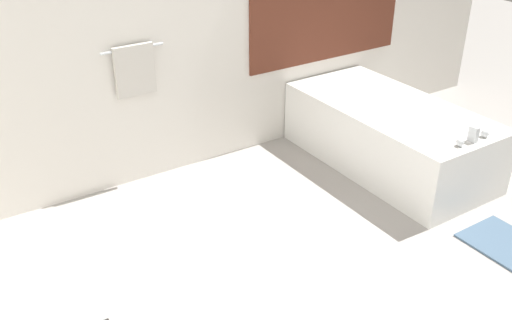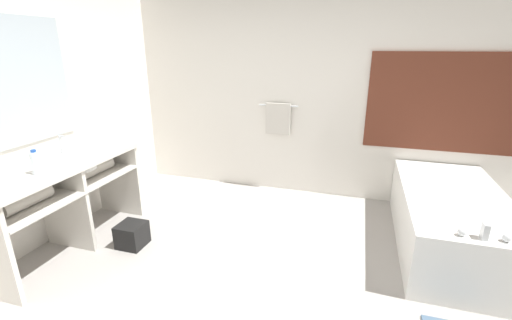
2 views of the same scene
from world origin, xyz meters
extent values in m
plane|color=#A8A39E|center=(0.00, 0.00, 0.00)|extent=(16.00, 16.00, 0.00)
cube|color=white|center=(0.00, 2.23, 1.35)|extent=(7.40, 0.06, 2.70)
cube|color=brown|center=(1.62, 2.19, 1.26)|extent=(1.70, 0.02, 1.10)
cylinder|color=silver|center=(-0.30, 2.16, 1.15)|extent=(0.50, 0.02, 0.02)
cube|color=beige|center=(-0.30, 2.15, 0.98)|extent=(0.32, 0.04, 0.40)
cube|color=#B2C1CC|center=(-2.19, 0.21, 1.57)|extent=(0.02, 1.10, 1.10)
cube|color=silver|center=(-1.89, 0.21, 0.85)|extent=(0.60, 1.57, 0.05)
cube|color=silver|center=(-1.89, 0.21, 0.61)|extent=(0.57, 1.49, 0.02)
cylinder|color=white|center=(-1.89, 0.44, 0.80)|extent=(0.33, 0.33, 0.15)
cube|color=silver|center=(-1.89, 0.21, 0.41)|extent=(0.56, 0.04, 0.82)
cube|color=silver|center=(-1.89, 0.97, 0.41)|extent=(0.56, 0.04, 0.82)
cylinder|color=beige|center=(-1.84, -0.19, 0.68)|extent=(0.13, 0.43, 0.13)
cylinder|color=beige|center=(-1.84, 0.60, 0.68)|extent=(0.13, 0.43, 0.13)
cylinder|color=silver|center=(-2.05, 0.44, 0.88)|extent=(0.04, 0.04, 0.02)
cylinder|color=silver|center=(-2.05, 0.44, 0.97)|extent=(0.02, 0.02, 0.16)
cube|color=silver|center=(-2.01, 0.44, 1.04)|extent=(0.07, 0.01, 0.01)
cube|color=white|center=(1.62, 1.27, 0.28)|extent=(0.91, 1.84, 0.56)
ellipsoid|color=white|center=(1.62, 1.27, 0.41)|extent=(0.65, 1.33, 0.30)
cube|color=silver|center=(1.62, 0.45, 0.62)|extent=(0.04, 0.07, 0.12)
sphere|color=silver|center=(1.48, 0.45, 0.59)|extent=(0.06, 0.06, 0.06)
sphere|color=silver|center=(1.76, 0.45, 0.59)|extent=(0.06, 0.06, 0.06)
cylinder|color=white|center=(-1.79, -0.07, 0.97)|extent=(0.07, 0.07, 0.19)
cylinder|color=#1E4CA8|center=(-1.79, -0.07, 1.07)|extent=(0.04, 0.04, 0.02)
cube|color=black|center=(-1.33, 0.39, 0.12)|extent=(0.25, 0.25, 0.23)
camera|label=1|loc=(-1.79, -1.86, 2.46)|focal=40.00mm
camera|label=2|loc=(0.68, -2.07, 1.87)|focal=24.00mm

